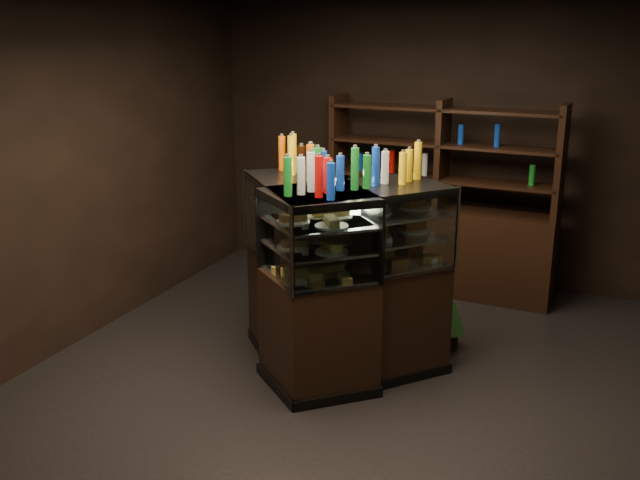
# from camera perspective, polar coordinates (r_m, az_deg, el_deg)

# --- Properties ---
(ground) EXTENTS (5.00, 5.00, 0.00)m
(ground) POSITION_cam_1_polar(r_m,az_deg,el_deg) (5.91, 3.31, -10.22)
(ground) COLOR black
(ground) RESTS_ON ground
(room_shell) EXTENTS (5.02, 5.02, 3.01)m
(room_shell) POSITION_cam_1_polar(r_m,az_deg,el_deg) (5.33, 3.65, 8.76)
(room_shell) COLOR black
(room_shell) RESTS_ON ground
(display_case) EXTENTS (1.85, 1.52, 1.53)m
(display_case) POSITION_cam_1_polar(r_m,az_deg,el_deg) (5.69, 0.94, -5.65)
(display_case) COLOR black
(display_case) RESTS_ON ground
(food_display) EXTENTS (1.39, 1.06, 0.47)m
(food_display) POSITION_cam_1_polar(r_m,az_deg,el_deg) (5.48, 0.95, 0.69)
(food_display) COLOR #AF793E
(food_display) RESTS_ON display_case
(bottles_top) EXTENTS (1.21, 0.92, 0.30)m
(bottles_top) POSITION_cam_1_polar(r_m,az_deg,el_deg) (5.37, 1.00, 5.87)
(bottles_top) COLOR black
(bottles_top) RESTS_ON display_case
(potted_conifer) EXTENTS (0.31, 0.31, 0.67)m
(potted_conifer) POSITION_cam_1_polar(r_m,az_deg,el_deg) (6.22, 10.16, -5.22)
(potted_conifer) COLOR black
(potted_conifer) RESTS_ON ground
(back_shelving) EXTENTS (2.38, 0.57, 2.00)m
(back_shelving) POSITION_cam_1_polar(r_m,az_deg,el_deg) (7.51, 9.45, 0.44)
(back_shelving) COLOR black
(back_shelving) RESTS_ON ground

